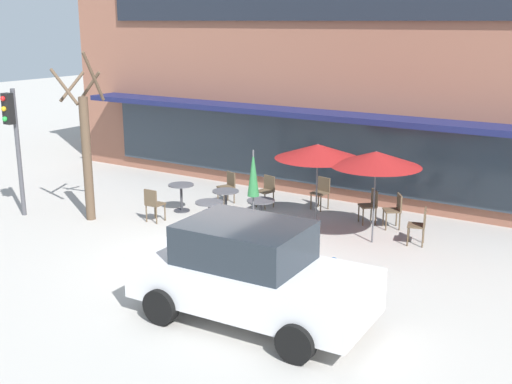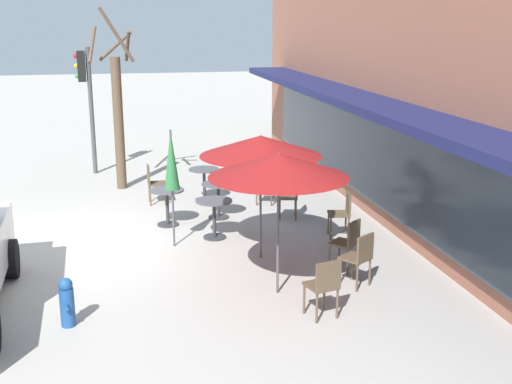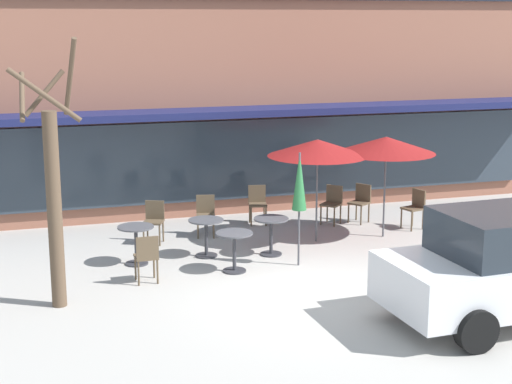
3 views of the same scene
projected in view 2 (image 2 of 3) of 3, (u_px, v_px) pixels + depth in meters
name	position (u px, v px, depth m)	size (l,w,h in m)	color
ground_plane	(81.00, 248.00, 11.87)	(80.00, 80.00, 0.00)	#ADA8A0
cafe_table_near_wall	(214.00, 212.00, 12.30)	(0.70, 0.70, 0.76)	#333338
cafe_table_streetside	(167.00, 201.00, 13.07)	(0.70, 0.70, 0.76)	#333338
cafe_table_by_tree	(204.00, 179.00, 14.87)	(0.70, 0.70, 0.76)	#333338
cafe_table_mid_patio	(218.00, 194.00, 13.56)	(0.70, 0.70, 0.76)	#333338
patio_umbrella_green_folded	(279.00, 166.00, 9.42)	(2.10, 2.10, 2.20)	#4C4C51
patio_umbrella_cream_folded	(261.00, 146.00, 10.89)	(2.10, 2.10, 2.20)	#4C4C51
patio_umbrella_corner_open	(171.00, 161.00, 11.57)	(0.28, 0.28, 2.20)	#4C4C51
cafe_chair_0	(348.00, 241.00, 10.69)	(0.57, 0.57, 0.89)	brown
cafe_chair_1	(269.00, 182.00, 14.59)	(0.52, 0.52, 0.89)	brown
cafe_chair_2	(343.00, 211.00, 12.35)	(0.47, 0.47, 0.89)	brown
cafe_chair_3	(291.00, 194.00, 13.53)	(0.48, 0.48, 0.89)	brown
cafe_chair_4	(324.00, 284.00, 8.96)	(0.49, 0.49, 0.89)	brown
cafe_chair_5	(153.00, 181.00, 14.61)	(0.41, 0.41, 0.89)	brown
cafe_chair_6	(359.00, 256.00, 10.03)	(0.55, 0.55, 0.89)	brown
street_tree	(118.00, 113.00, 15.60)	(1.08, 1.09, 4.38)	brown
traffic_light_pole	(86.00, 89.00, 17.05)	(0.26, 0.44, 3.40)	#47474C
fire_hydrant	(67.00, 302.00, 8.79)	(0.36, 0.20, 0.71)	#1E4C8C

